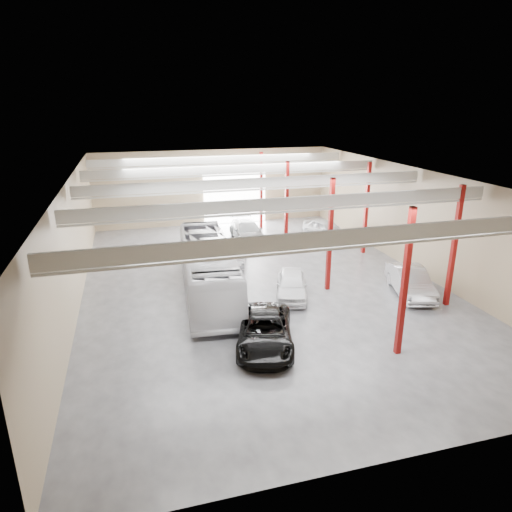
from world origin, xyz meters
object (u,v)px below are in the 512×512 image
car_row_b (234,252)px  car_right_near (410,281)px  car_row_c (247,231)px  coach_bus (208,268)px  black_sedan (265,331)px  car_right_far (326,229)px  car_row_a (292,285)px

car_row_b → car_right_near: car_right_near is taller
car_row_c → car_row_b: bearing=-113.7°
car_row_b → car_row_c: 5.70m
coach_bus → car_row_c: coach_bus is taller
coach_bus → black_sedan: coach_bus is taller
coach_bus → car_row_b: 6.05m
car_row_c → car_right_near: 15.33m
black_sedan → car_right_far: size_ratio=1.20×
black_sedan → car_right_near: 10.91m
coach_bus → car_row_b: (2.83, 5.28, -0.89)m
car_row_c → car_right_far: car_row_c is taller
coach_bus → car_row_a: coach_bus is taller
car_right_near → black_sedan: bearing=-145.5°
black_sedan → car_row_b: car_row_b is taller
car_row_a → car_row_c: bearing=107.4°
black_sedan → car_right_far: bearing=73.8°
car_row_b → car_right_near: 12.45m
car_row_c → car_right_near: (6.68, -13.79, 0.03)m
coach_bus → car_right_near: size_ratio=2.39×
car_row_c → coach_bus: bearing=-115.8°
black_sedan → car_row_a: black_sedan is taller
car_row_a → car_row_c: (0.39, 12.20, 0.04)m
car_row_b → car_right_far: size_ratio=1.03×
black_sedan → car_row_b: bearing=100.3°
car_row_a → car_row_b: size_ratio=0.94×
black_sedan → car_row_c: 17.77m
car_row_a → car_right_near: car_right_near is taller
car_row_a → car_right_near: 7.25m
car_row_a → car_row_b: (-1.93, 7.00, 0.03)m
black_sedan → car_right_near: bearing=35.6°
car_row_b → car_row_c: car_row_c is taller
black_sedan → car_row_a: size_ratio=1.25×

